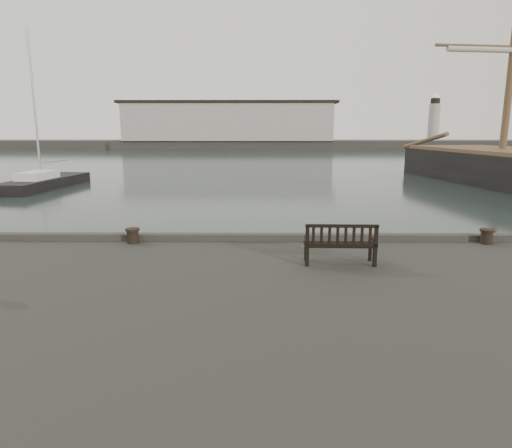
# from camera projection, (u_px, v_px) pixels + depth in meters

# --- Properties ---
(ground) EXTENTS (400.00, 400.00, 0.00)m
(ground) POSITION_uv_depth(u_px,v_px,m) (289.00, 291.00, 13.35)
(ground) COLOR black
(ground) RESTS_ON ground
(breakwater) EXTENTS (140.00, 9.50, 12.20)m
(breakwater) POSITION_uv_depth(u_px,v_px,m) (244.00, 130.00, 102.54)
(breakwater) COLOR #383530
(breakwater) RESTS_ON ground
(bench) EXTENTS (1.66, 0.60, 0.95)m
(bench) POSITION_uv_depth(u_px,v_px,m) (340.00, 251.00, 10.58)
(bench) COLOR black
(bench) RESTS_ON quay
(bollard_left) EXTENTS (0.51, 0.51, 0.41)m
(bollard_left) POSITION_uv_depth(u_px,v_px,m) (133.00, 236.00, 12.53)
(bollard_left) COLOR black
(bollard_left) RESTS_ON quay
(bollard_right) EXTENTS (0.48, 0.48, 0.41)m
(bollard_right) POSITION_uv_depth(u_px,v_px,m) (487.00, 236.00, 12.45)
(bollard_right) COLOR black
(bollard_right) RESTS_ON quay
(yacht_d) EXTENTS (3.60, 10.24, 12.55)m
(yacht_d) POSITION_uv_depth(u_px,v_px,m) (46.00, 185.00, 36.42)
(yacht_d) COLOR black
(yacht_d) RESTS_ON ground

